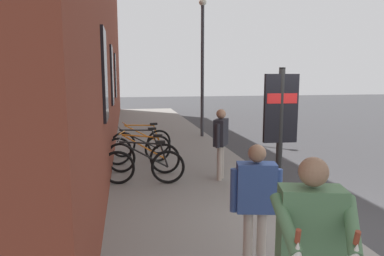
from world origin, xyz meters
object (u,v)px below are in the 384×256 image
at_px(bicycle_leaning_wall, 143,157).
at_px(pedestrian_by_facade, 256,196).
at_px(transit_info_sign, 280,118).
at_px(pedestrian_crossing_street, 221,137).
at_px(bicycle_mid_rack, 143,166).
at_px(bicycle_nearest_sign, 139,149).
at_px(bicycle_beside_lamp, 142,142).
at_px(street_lamp, 202,56).
at_px(tourist_with_hotdogs, 311,240).

relative_size(bicycle_leaning_wall, pedestrian_by_facade, 1.14).
height_order(transit_info_sign, pedestrian_crossing_street, transit_info_sign).
relative_size(bicycle_mid_rack, bicycle_nearest_sign, 1.00).
bearing_deg(bicycle_mid_rack, pedestrian_by_facade, -163.27).
distance_m(bicycle_beside_lamp, street_lamp, 4.57).
relative_size(transit_info_sign, tourist_with_hotdogs, 1.44).
bearing_deg(transit_info_sign, bicycle_beside_lamp, 23.38).
height_order(bicycle_mid_rack, street_lamp, street_lamp).
bearing_deg(bicycle_mid_rack, street_lamp, -24.29).
height_order(bicycle_leaning_wall, bicycle_nearest_sign, same).
bearing_deg(bicycle_nearest_sign, bicycle_beside_lamp, -7.47).
distance_m(pedestrian_crossing_street, tourist_with_hotdogs, 4.96).
distance_m(bicycle_mid_rack, tourist_with_hotdogs, 5.05).
xyz_separation_m(transit_info_sign, tourist_with_hotdogs, (-2.90, 1.09, -0.57)).
relative_size(bicycle_beside_lamp, pedestrian_crossing_street, 1.12).
xyz_separation_m(bicycle_nearest_sign, bicycle_beside_lamp, (0.89, -0.12, 0.00)).
relative_size(bicycle_nearest_sign, pedestrian_crossing_street, 1.13).
bearing_deg(pedestrian_by_facade, bicycle_nearest_sign, 11.68).
height_order(bicycle_mid_rack, bicycle_leaning_wall, same).
bearing_deg(pedestrian_by_facade, tourist_with_hotdogs, 177.24).
bearing_deg(bicycle_nearest_sign, bicycle_mid_rack, -179.05).
xyz_separation_m(pedestrian_crossing_street, tourist_with_hotdogs, (-4.92, 0.66, 0.08)).
bearing_deg(tourist_with_hotdogs, bicycle_beside_lamp, 7.05).
bearing_deg(bicycle_mid_rack, bicycle_leaning_wall, -2.21).
bearing_deg(street_lamp, bicycle_nearest_sign, 146.04).
xyz_separation_m(pedestrian_crossing_street, pedestrian_by_facade, (-3.63, 0.60, -0.03)).
relative_size(bicycle_nearest_sign, transit_info_sign, 0.73).
bearing_deg(tourist_with_hotdogs, bicycle_mid_rack, 11.80).
xyz_separation_m(bicycle_nearest_sign, tourist_with_hotdogs, (-6.69, -1.05, 0.64)).
distance_m(bicycle_nearest_sign, tourist_with_hotdogs, 6.80).
bearing_deg(tourist_with_hotdogs, pedestrian_by_facade, -2.76).
distance_m(bicycle_nearest_sign, transit_info_sign, 4.52).
height_order(bicycle_mid_rack, pedestrian_by_facade, pedestrian_by_facade).
bearing_deg(bicycle_beside_lamp, street_lamp, -40.11).
xyz_separation_m(bicycle_mid_rack, bicycle_leaning_wall, (0.84, -0.03, 0.00)).
distance_m(transit_info_sign, pedestrian_crossing_street, 2.16).
distance_m(bicycle_beside_lamp, pedestrian_by_facade, 6.39).
height_order(bicycle_mid_rack, bicycle_beside_lamp, same).
xyz_separation_m(bicycle_leaning_wall, pedestrian_by_facade, (-4.45, -1.05, 0.54)).
bearing_deg(bicycle_nearest_sign, street_lamp, -33.96).
height_order(bicycle_mid_rack, pedestrian_crossing_street, pedestrian_crossing_street).
bearing_deg(street_lamp, bicycle_mid_rack, 155.71).
height_order(bicycle_leaning_wall, bicycle_beside_lamp, same).
bearing_deg(tourist_with_hotdogs, bicycle_nearest_sign, 8.96).
bearing_deg(pedestrian_crossing_street, bicycle_mid_rack, 90.49).
bearing_deg(bicycle_leaning_wall, bicycle_nearest_sign, 3.74).
bearing_deg(bicycle_nearest_sign, transit_info_sign, -150.54).
bearing_deg(transit_info_sign, pedestrian_crossing_street, 11.80).
bearing_deg(transit_info_sign, pedestrian_by_facade, 147.60).
distance_m(bicycle_nearest_sign, street_lamp, 5.23).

